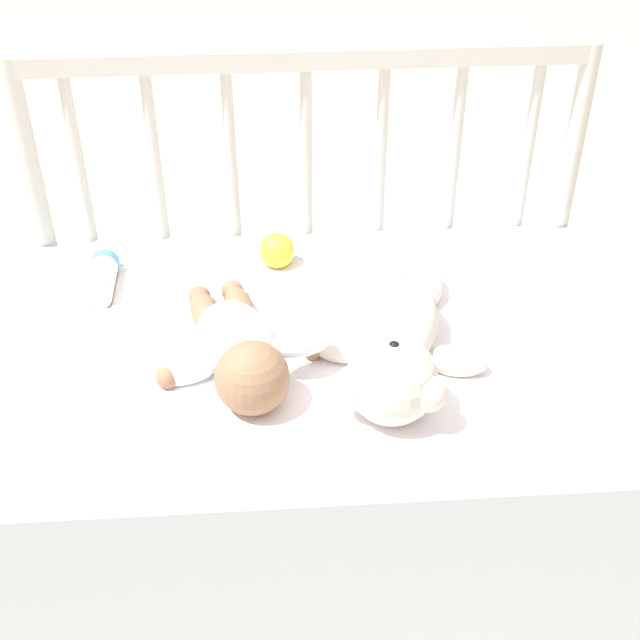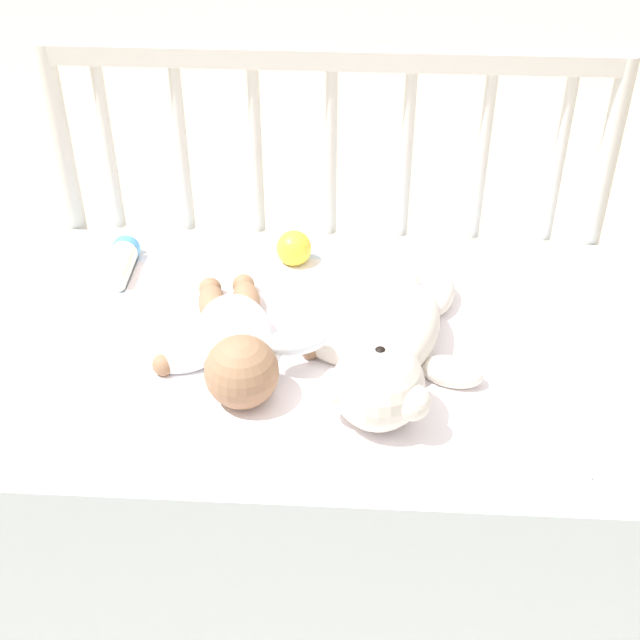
% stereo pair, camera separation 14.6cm
% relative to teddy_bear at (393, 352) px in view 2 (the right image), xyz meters
% --- Properties ---
extents(ground_plane, '(12.00, 12.00, 0.00)m').
position_rel_teddy_bear_xyz_m(ground_plane, '(-0.12, 0.07, -0.55)').
color(ground_plane, '#C6B293').
extents(crib_mattress, '(1.07, 0.69, 0.50)m').
position_rel_teddy_bear_xyz_m(crib_mattress, '(-0.12, 0.07, -0.30)').
color(crib_mattress, silver).
rests_on(crib_mattress, ground_plane).
extents(crib_rail, '(1.07, 0.04, 0.87)m').
position_rel_teddy_bear_xyz_m(crib_rail, '(-0.12, 0.44, 0.05)').
color(crib_rail, beige).
rests_on(crib_rail, ground_plane).
extents(blanket, '(0.76, 0.53, 0.01)m').
position_rel_teddy_bear_xyz_m(blanket, '(-0.10, 0.06, -0.05)').
color(blanket, white).
rests_on(blanket, crib_mattress).
extents(teddy_bear, '(0.29, 0.44, 0.14)m').
position_rel_teddy_bear_xyz_m(teddy_bear, '(0.00, 0.00, 0.00)').
color(teddy_bear, silver).
rests_on(teddy_bear, crib_mattress).
extents(baby, '(0.29, 0.36, 0.12)m').
position_rel_teddy_bear_xyz_m(baby, '(-0.25, 0.03, -0.01)').
color(baby, white).
rests_on(baby, crib_mattress).
extents(baby_bottle, '(0.05, 0.14, 0.05)m').
position_rel_teddy_bear_xyz_m(baby_bottle, '(-0.50, 0.28, -0.03)').
color(baby_bottle, '#F4E5CC').
rests_on(baby_bottle, crib_mattress).
extents(toy_ball, '(0.07, 0.07, 0.07)m').
position_rel_teddy_bear_xyz_m(toy_ball, '(-0.18, 0.32, -0.02)').
color(toy_ball, yellow).
rests_on(toy_ball, crib_mattress).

